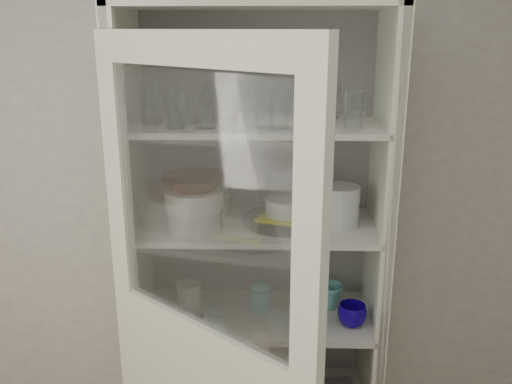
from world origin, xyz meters
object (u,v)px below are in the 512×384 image
at_px(goblet_0, 211,99).
at_px(mug_white, 301,321).
at_px(yellow_trivet, 285,216).
at_px(white_canister, 189,296).
at_px(terracotta_bowl, 194,183).
at_px(glass_platter, 285,220).
at_px(goblet_3, 332,99).
at_px(mug_blue, 352,315).
at_px(grey_bowl_stack, 340,206).
at_px(plate_stack_front, 195,217).
at_px(teal_jar, 261,298).
at_px(goblet_1, 256,98).
at_px(mug_teal, 329,296).
at_px(plate_stack_back, 203,203).
at_px(pantry_cabinet, 256,288).
at_px(cream_bowl, 194,198).
at_px(white_ramekin, 285,206).
at_px(goblet_2, 301,95).
at_px(measuring_cups, 187,317).

bearing_deg(goblet_0, mug_white, -31.41).
distance_m(yellow_trivet, white_canister, 0.54).
distance_m(goblet_0, yellow_trivet, 0.54).
relative_size(terracotta_bowl, glass_platter, 0.68).
height_order(goblet_3, mug_blue, goblet_3).
relative_size(yellow_trivet, grey_bowl_stack, 1.15).
xyz_separation_m(plate_stack_front, mug_white, (0.41, -0.08, -0.40)).
bearing_deg(teal_jar, grey_bowl_stack, -8.63).
xyz_separation_m(goblet_0, mug_blue, (0.56, -0.17, -0.83)).
height_order(goblet_1, teal_jar, goblet_1).
relative_size(mug_blue, mug_teal, 1.01).
height_order(plate_stack_back, white_canister, plate_stack_back).
bearing_deg(mug_blue, mug_white, -153.43).
height_order(goblet_3, terracotta_bowl, goblet_3).
xyz_separation_m(yellow_trivet, white_canister, (-0.40, 0.01, -0.36)).
xyz_separation_m(pantry_cabinet, plate_stack_front, (-0.23, -0.13, 0.36)).
bearing_deg(cream_bowl, mug_white, -10.33).
relative_size(mug_teal, teal_jar, 1.07).
distance_m(pantry_cabinet, goblet_3, 0.85).
bearing_deg(white_ramekin, grey_bowl_stack, -7.77).
distance_m(goblet_0, mug_teal, 0.96).
relative_size(goblet_0, plate_stack_back, 0.68).
relative_size(goblet_0, glass_platter, 0.47).
height_order(goblet_3, mug_white, goblet_3).
bearing_deg(white_canister, goblet_2, 13.33).
bearing_deg(glass_platter, plate_stack_front, -167.89).
bearing_deg(grey_bowl_stack, goblet_2, 136.35).
xyz_separation_m(goblet_3, cream_bowl, (-0.53, -0.18, -0.36)).
distance_m(cream_bowl, mug_white, 0.64).
relative_size(goblet_1, goblet_2, 0.91).
bearing_deg(mug_teal, goblet_1, 163.31).
bearing_deg(goblet_3, white_canister, -170.25).
distance_m(mug_white, teal_jar, 0.23).
height_order(plate_stack_back, cream_bowl, cream_bowl).
height_order(goblet_3, plate_stack_front, goblet_3).
bearing_deg(plate_stack_back, goblet_2, -0.84).
bearing_deg(grey_bowl_stack, measuring_cups, -173.91).
bearing_deg(measuring_cups, mug_blue, -0.53).
bearing_deg(grey_bowl_stack, white_ramekin, 172.23).
height_order(plate_stack_front, grey_bowl_stack, grey_bowl_stack).
height_order(cream_bowl, yellow_trivet, cream_bowl).
bearing_deg(pantry_cabinet, mug_blue, -21.68).
distance_m(plate_stack_front, plate_stack_back, 0.20).
relative_size(pantry_cabinet, mug_teal, 18.52).
bearing_deg(plate_stack_back, plate_stack_front, -91.62).
distance_m(plate_stack_front, measuring_cups, 0.43).
bearing_deg(grey_bowl_stack, yellow_trivet, 172.23).
xyz_separation_m(mug_teal, white_canister, (-0.59, -0.03, 0.01)).
relative_size(terracotta_bowl, white_ramekin, 1.48).
xyz_separation_m(mug_teal, measuring_cups, (-0.59, -0.14, -0.03)).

